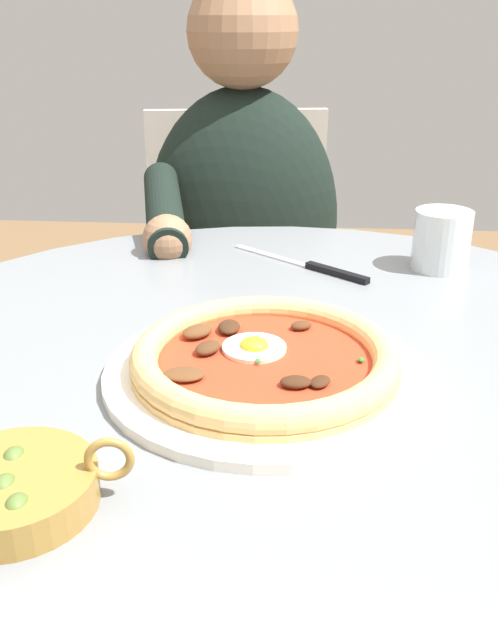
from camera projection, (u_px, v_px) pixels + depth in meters
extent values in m
cylinder|color=gray|center=(281.00, 383.00, 0.65)|extent=(0.96, 0.96, 0.03)
cylinder|color=white|center=(265.00, 373.00, 0.63)|extent=(0.30, 0.30, 0.01)
cylinder|color=#E0B26B|center=(265.00, 365.00, 0.62)|extent=(0.24, 0.24, 0.01)
torus|color=#E0B26B|center=(265.00, 356.00, 0.62)|extent=(0.24, 0.24, 0.03)
cylinder|color=red|center=(265.00, 360.00, 0.62)|extent=(0.23, 0.23, 0.00)
cylinder|color=white|center=(254.00, 347.00, 0.64)|extent=(0.06, 0.06, 0.00)
ellipsoid|color=yellow|center=(254.00, 345.00, 0.64)|extent=(0.03, 0.03, 0.02)
ellipsoid|color=brown|center=(184.00, 374.00, 0.59)|extent=(0.03, 0.04, 0.01)
ellipsoid|color=brown|center=(197.00, 331.00, 0.66)|extent=(0.04, 0.04, 0.01)
ellipsoid|color=#3D2314|center=(229.00, 327.00, 0.67)|extent=(0.03, 0.02, 0.01)
ellipsoid|color=#4C2D19|center=(208.00, 348.00, 0.63)|extent=(0.03, 0.03, 0.01)
ellipsoid|color=#3D2314|center=(296.00, 382.00, 0.57)|extent=(0.02, 0.03, 0.01)
ellipsoid|color=#4C2D19|center=(301.00, 325.00, 0.68)|extent=(0.02, 0.03, 0.01)
ellipsoid|color=#3D2314|center=(320.00, 382.00, 0.58)|extent=(0.03, 0.02, 0.01)
ellipsoid|color=#2D6B28|center=(258.00, 361.00, 0.61)|extent=(0.01, 0.01, 0.00)
ellipsoid|color=#2D6B28|center=(361.00, 360.00, 0.61)|extent=(0.01, 0.01, 0.00)
ellipsoid|color=#2D6B28|center=(244.00, 407.00, 0.54)|extent=(0.01, 0.01, 0.00)
cylinder|color=silver|center=(442.00, 240.00, 0.89)|extent=(0.07, 0.07, 0.08)
cylinder|color=silver|center=(440.00, 257.00, 0.90)|extent=(0.06, 0.06, 0.03)
cube|color=silver|center=(271.00, 256.00, 0.94)|extent=(0.09, 0.11, 0.00)
cube|color=black|center=(337.00, 273.00, 0.87)|extent=(0.07, 0.08, 0.01)
cylinder|color=olive|center=(14.00, 489.00, 0.46)|extent=(0.11, 0.11, 0.03)
torus|color=olive|center=(109.00, 459.00, 0.46)|extent=(0.01, 0.03, 0.03)
ellipsoid|color=#516B2D|center=(17.00, 506.00, 0.43)|extent=(0.02, 0.02, 0.02)
ellipsoid|color=#516B2D|center=(15.00, 458.00, 0.48)|extent=(0.02, 0.02, 0.02)
ellipsoid|color=#516B2D|center=(5.00, 486.00, 0.45)|extent=(0.02, 0.02, 0.02)
cube|color=#282833|center=(244.00, 434.00, 1.46)|extent=(0.33, 0.38, 0.45)
ellipsoid|color=black|center=(243.00, 222.00, 1.27)|extent=(0.27, 0.38, 0.48)
sphere|color=#936B4C|center=(242.00, 31.00, 1.13)|extent=(0.19, 0.19, 0.19)
cylinder|color=black|center=(164.00, 210.00, 1.03)|extent=(0.27, 0.11, 0.10)
sphere|color=#936B4C|center=(167.00, 239.00, 0.95)|extent=(0.07, 0.07, 0.07)
cube|color=beige|center=(242.00, 329.00, 1.41)|extent=(0.48, 0.48, 0.02)
cube|color=beige|center=(237.00, 204.00, 1.51)|extent=(0.08, 0.39, 0.40)
cylinder|color=#B7B2A8|center=(148.00, 482.00, 1.32)|extent=(0.02, 0.02, 0.44)
cylinder|color=#B7B2A8|center=(347.00, 474.00, 1.34)|extent=(0.02, 0.02, 0.44)
cylinder|color=#B7B2A8|center=(159.00, 383.00, 1.67)|extent=(0.02, 0.02, 0.44)
cylinder|color=#B7B2A8|center=(317.00, 378.00, 1.69)|extent=(0.02, 0.02, 0.44)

